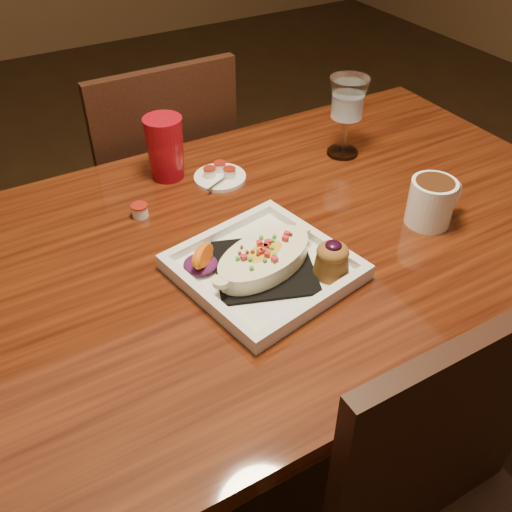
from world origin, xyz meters
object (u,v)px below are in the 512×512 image
chair_far (160,192)px  plate (270,263)px  goblet (348,103)px  red_tumbler (165,148)px  saucer (220,176)px  coffee_mug (432,200)px  table (266,273)px

chair_far → plate: (-0.05, -0.73, 0.27)m
goblet → red_tumbler: 0.44m
chair_far → saucer: (0.02, -0.38, 0.25)m
goblet → plate: bearing=-142.5°
coffee_mug → red_tumbler: bearing=132.5°
red_tumbler → plate: bearing=-86.4°
saucer → chair_far: bearing=93.1°
goblet → red_tumbler: (-0.42, 0.12, -0.06)m
table → saucer: (0.02, 0.25, 0.11)m
plate → saucer: plate is taller
coffee_mug → red_tumbler: size_ratio=0.90×
table → chair_far: 0.65m
chair_far → saucer: size_ratio=7.64×
chair_far → goblet: goblet is taller
saucer → goblet: bearing=-7.9°
plate → coffee_mug: 0.38m
coffee_mug → plate: bearing=176.8°
table → plate: size_ratio=4.44×
chair_far → goblet: bearing=128.6°
table → saucer: saucer is taller
table → plate: (-0.05, -0.10, 0.12)m
chair_far → coffee_mug: chair_far is taller
chair_far → plate: size_ratio=2.75×
table → red_tumbler: (-0.08, 0.32, 0.17)m
table → chair_far: size_ratio=1.61×
coffee_mug → goblet: 0.34m
plate → saucer: bearing=67.4°
coffee_mug → goblet: bearing=87.1°
table → red_tumbler: 0.37m
plate → red_tumbler: 0.42m
chair_far → plate: 0.78m
plate → coffee_mug: size_ratio=2.56×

